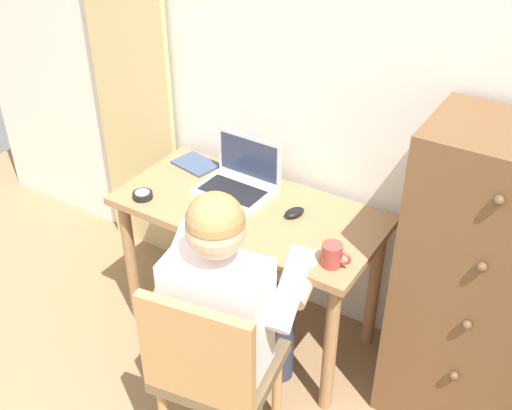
# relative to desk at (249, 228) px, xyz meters

# --- Properties ---
(wall_back) EXTENTS (4.80, 0.05, 2.50)m
(wall_back) POSITION_rel_desk_xyz_m (0.29, 0.36, 0.64)
(wall_back) COLOR silver
(wall_back) RESTS_ON ground_plane
(curtain_panel) EXTENTS (0.49, 0.03, 2.19)m
(curtain_panel) POSITION_rel_desk_xyz_m (-0.89, 0.29, 0.48)
(curtain_panel) COLOR #CCB77A
(curtain_panel) RESTS_ON ground_plane
(desk) EXTENTS (1.19, 0.57, 0.73)m
(desk) POSITION_rel_desk_xyz_m (0.00, 0.00, 0.00)
(desk) COLOR #9E754C
(desk) RESTS_ON ground_plane
(dresser) EXTENTS (0.61, 0.46, 1.32)m
(dresser) POSITION_rel_desk_xyz_m (1.02, 0.08, 0.05)
(dresser) COLOR brown
(dresser) RESTS_ON ground_plane
(chair) EXTENTS (0.48, 0.46, 0.88)m
(chair) POSITION_rel_desk_xyz_m (0.27, -0.68, -0.12)
(chair) COLOR brown
(chair) RESTS_ON ground_plane
(person_seated) EXTENTS (0.59, 0.63, 1.20)m
(person_seated) POSITION_rel_desk_xyz_m (0.25, -0.49, 0.06)
(person_seated) COLOR #33384C
(person_seated) RESTS_ON ground_plane
(laptop) EXTENTS (0.35, 0.26, 0.24)m
(laptop) POSITION_rel_desk_xyz_m (-0.12, 0.10, 0.17)
(laptop) COLOR silver
(laptop) RESTS_ON desk
(computer_mouse) EXTENTS (0.09, 0.11, 0.03)m
(computer_mouse) POSITION_rel_desk_xyz_m (0.20, 0.05, 0.13)
(computer_mouse) COLOR black
(computer_mouse) RESTS_ON desk
(desk_clock) EXTENTS (0.09, 0.09, 0.03)m
(desk_clock) POSITION_rel_desk_xyz_m (-0.44, -0.19, 0.13)
(desk_clock) COLOR black
(desk_clock) RESTS_ON desk
(notebook_pad) EXTENTS (0.24, 0.19, 0.01)m
(notebook_pad) POSITION_rel_desk_xyz_m (-0.42, 0.18, 0.12)
(notebook_pad) COLOR #3D4C6B
(notebook_pad) RESTS_ON desk
(coffee_mug) EXTENTS (0.12, 0.08, 0.09)m
(coffee_mug) POSITION_rel_desk_xyz_m (0.49, -0.17, 0.16)
(coffee_mug) COLOR #9E3D38
(coffee_mug) RESTS_ON desk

